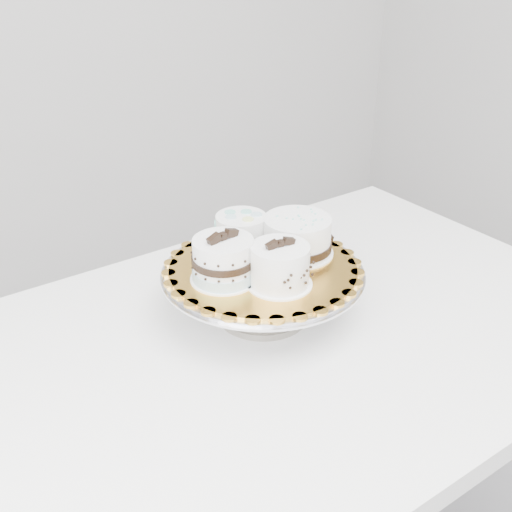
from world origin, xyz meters
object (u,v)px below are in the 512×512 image
cake_ribbon (298,237)px  table (287,366)px  cake_stand (263,284)px  cake_board (263,268)px  cake_dots (241,232)px  cake_banded (223,261)px  cake_swirl (280,267)px

cake_ribbon → table: bearing=-133.6°
cake_stand → cake_ribbon: 0.10m
table → cake_board: 0.19m
cake_board → cake_dots: (0.00, 0.07, 0.04)m
table → cake_dots: (-0.01, 0.13, 0.22)m
cake_dots → cake_ribbon: cake_ribbon is taller
cake_stand → cake_banded: bearing=-179.4°
cake_banded → cake_dots: cake_banded is taller
cake_banded → cake_dots: bearing=34.9°
table → cake_board: cake_board is taller
table → cake_ribbon: 0.23m
cake_stand → cake_ribbon: cake_ribbon is taller
cake_banded → table: bearing=-40.3°
cake_board → cake_banded: cake_banded is taller
table → cake_swirl: 0.22m
cake_swirl → table: bearing=19.3°
cake_dots → cake_ribbon: size_ratio=0.86×
cake_swirl → cake_banded: 0.09m
table → cake_banded: (-0.09, 0.06, 0.21)m
cake_stand → cake_board: size_ratio=1.09×
table → cake_dots: cake_dots is taller
cake_swirl → cake_banded: cake_banded is taller
table → cake_banded: bearing=145.2°
cake_swirl → cake_ribbon: 0.12m
cake_swirl → cake_dots: bearing=89.4°
cake_swirl → cake_ribbon: cake_swirl is taller
cake_ribbon → cake_stand: bearing=-173.1°
cake_stand → cake_board: (0.00, 0.00, 0.03)m
cake_ribbon → cake_banded: bearing=-176.2°
table → cake_ribbon: bearing=43.6°
table → cake_swirl: bearing=-168.0°
cake_board → cake_ribbon: (0.08, 0.01, 0.03)m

